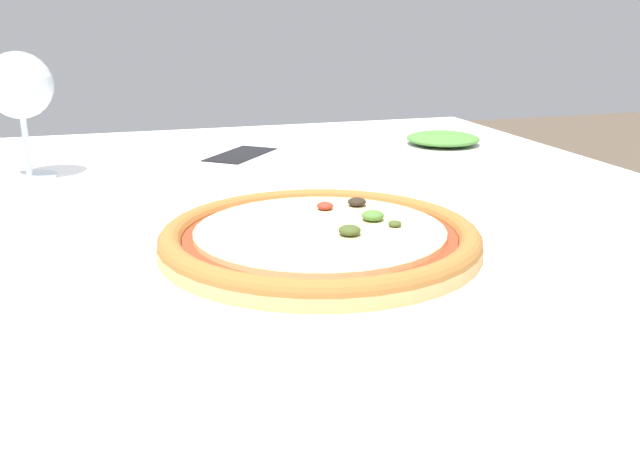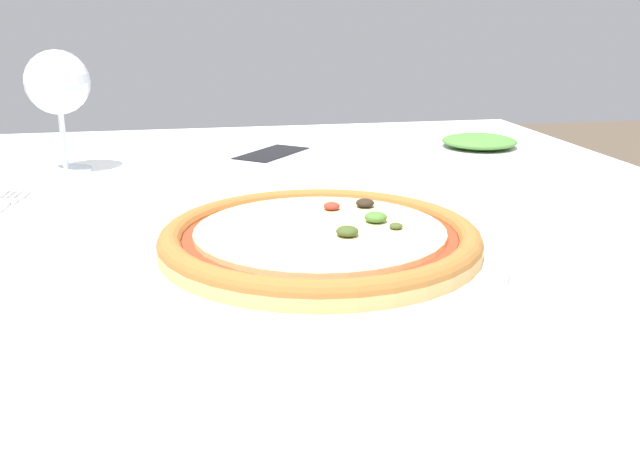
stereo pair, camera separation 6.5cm
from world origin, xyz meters
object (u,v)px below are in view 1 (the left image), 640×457
(dining_table, at_px, (224,279))
(side_plate, at_px, (443,144))
(pizza_plate, at_px, (320,242))
(cell_phone, at_px, (241,158))
(wine_glass_far_left, at_px, (19,88))

(dining_table, height_order, side_plate, side_plate)
(pizza_plate, bearing_deg, cell_phone, 88.44)
(pizza_plate, height_order, wine_glass_far_left, wine_glass_far_left)
(pizza_plate, bearing_deg, wine_glass_far_left, 123.39)
(dining_table, distance_m, side_plate, 0.49)
(dining_table, distance_m, wine_glass_far_left, 0.39)
(dining_table, distance_m, pizza_plate, 0.22)
(wine_glass_far_left, relative_size, cell_phone, 1.09)
(pizza_plate, bearing_deg, side_plate, 52.37)
(side_plate, bearing_deg, dining_table, -147.47)
(dining_table, height_order, wine_glass_far_left, wine_glass_far_left)
(wine_glass_far_left, bearing_deg, dining_table, -47.64)
(pizza_plate, height_order, cell_phone, pizza_plate)
(dining_table, bearing_deg, wine_glass_far_left, 132.36)
(wine_glass_far_left, distance_m, cell_phone, 0.32)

